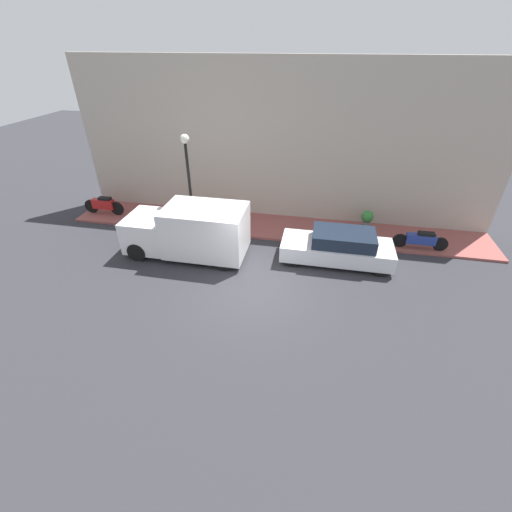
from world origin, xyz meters
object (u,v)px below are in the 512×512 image
at_px(parked_car, 338,247).
at_px(potted_plant, 367,219).
at_px(delivery_van, 188,230).
at_px(streetlamp, 188,166).
at_px(motorcycle_blue, 421,240).
at_px(motorcycle_red, 104,205).

xyz_separation_m(parked_car, potted_plant, (2.77, -1.29, -0.01)).
relative_size(parked_car, potted_plant, 4.71).
height_order(parked_car, delivery_van, delivery_van).
bearing_deg(parked_car, delivery_van, 95.63).
bearing_deg(delivery_van, streetlamp, 15.56).
distance_m(motorcycle_blue, potted_plant, 2.45).
distance_m(streetlamp, potted_plant, 8.17).
bearing_deg(parked_car, motorcycle_blue, -66.66).
bearing_deg(delivery_van, parked_car, -84.37).
distance_m(parked_car, streetlamp, 6.94).
bearing_deg(motorcycle_red, delivery_van, -115.29).
bearing_deg(streetlamp, parked_car, -101.67).
distance_m(parked_car, delivery_van, 5.90).
bearing_deg(motorcycle_red, motorcycle_blue, -92.05).
relative_size(parked_car, motorcycle_red, 2.08).
distance_m(parked_car, potted_plant, 3.05).
relative_size(parked_car, delivery_van, 0.89).
relative_size(motorcycle_red, potted_plant, 2.27).
bearing_deg(potted_plant, motorcycle_blue, -122.68).
height_order(delivery_van, motorcycle_red, delivery_van).
xyz_separation_m(parked_car, delivery_van, (-0.58, 5.85, 0.42)).
distance_m(delivery_van, potted_plant, 7.90).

